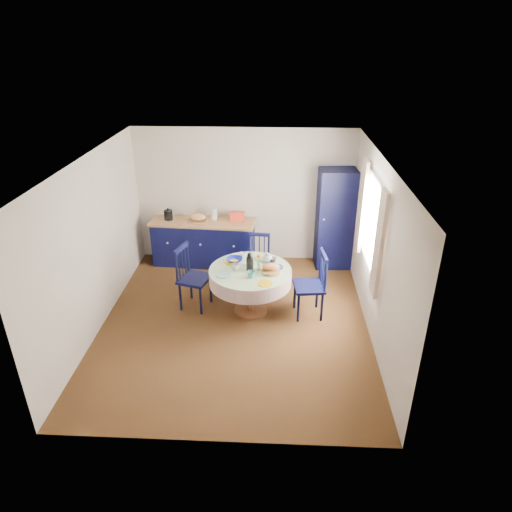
{
  "coord_description": "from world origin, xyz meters",
  "views": [
    {
      "loc": [
        0.6,
        -5.76,
        4.01
      ],
      "look_at": [
        0.31,
        0.2,
        1.04
      ],
      "focal_mm": 32.0,
      "sensor_mm": 36.0,
      "label": 1
    }
  ],
  "objects": [
    {
      "name": "mug_d",
      "position": [
        0.07,
        0.69,
        0.8
      ],
      "size": [
        0.1,
        0.1,
        0.09
      ],
      "primitive_type": "imported",
      "color": "silver",
      "rests_on": "dining_table"
    },
    {
      "name": "wall_right",
      "position": [
        2.0,
        0.0,
        1.25
      ],
      "size": [
        0.02,
        4.5,
        2.5
      ],
      "primitive_type": "cube",
      "color": "beige",
      "rests_on": "floor"
    },
    {
      "name": "dining_table",
      "position": [
        0.23,
        0.3,
        0.64
      ],
      "size": [
        1.25,
        1.25,
        1.04
      ],
      "color": "#512917",
      "rests_on": "floor"
    },
    {
      "name": "chair_far",
      "position": [
        0.3,
        1.23,
        0.46
      ],
      "size": [
        0.43,
        0.42,
        0.9
      ],
      "rotation": [
        0.0,
        0.0,
        -0.08
      ],
      "color": "black",
      "rests_on": "floor"
    },
    {
      "name": "ceiling",
      "position": [
        0.0,
        0.0,
        2.5
      ],
      "size": [
        4.5,
        4.5,
        0.0
      ],
      "primitive_type": "plane",
      "rotation": [
        3.14,
        0.0,
        0.0
      ],
      "color": "white",
      "rests_on": "wall_back"
    },
    {
      "name": "pantry_cabinet",
      "position": [
        1.66,
        2.0,
        0.92
      ],
      "size": [
        0.68,
        0.51,
        1.85
      ],
      "rotation": [
        0.0,
        0.0,
        0.07
      ],
      "color": "black",
      "rests_on": "floor"
    },
    {
      "name": "mug_b",
      "position": [
        0.25,
        0.05,
        0.81
      ],
      "size": [
        0.11,
        0.11,
        0.1
      ],
      "primitive_type": "imported",
      "color": "#296C66",
      "rests_on": "dining_table"
    },
    {
      "name": "mug_c",
      "position": [
        0.55,
        0.54,
        0.8
      ],
      "size": [
        0.11,
        0.11,
        0.09
      ],
      "primitive_type": "imported",
      "color": "black",
      "rests_on": "dining_table"
    },
    {
      "name": "chair_right",
      "position": [
        1.16,
        0.29,
        0.53
      ],
      "size": [
        0.5,
        0.52,
        1.05
      ],
      "rotation": [
        0.0,
        0.0,
        -1.45
      ],
      "color": "black",
      "rests_on": "floor"
    },
    {
      "name": "mug_a",
      "position": [
        -0.0,
        0.28,
        0.81
      ],
      "size": [
        0.12,
        0.12,
        0.1
      ],
      "primitive_type": "imported",
      "color": "silver",
      "rests_on": "dining_table"
    },
    {
      "name": "wall_left",
      "position": [
        -2.0,
        0.0,
        1.25
      ],
      "size": [
        0.02,
        4.5,
        2.5
      ],
      "primitive_type": "cube",
      "color": "beige",
      "rests_on": "floor"
    },
    {
      "name": "window",
      "position": [
        1.95,
        0.3,
        1.52
      ],
      "size": [
        0.1,
        1.74,
        1.45
      ],
      "color": "white",
      "rests_on": "wall_right"
    },
    {
      "name": "wall_back",
      "position": [
        0.0,
        2.25,
        1.25
      ],
      "size": [
        4.0,
        0.02,
        2.5
      ],
      "primitive_type": "cube",
      "color": "beige",
      "rests_on": "floor"
    },
    {
      "name": "kitchen_counter",
      "position": [
        -0.75,
        1.96,
        0.45
      ],
      "size": [
        1.96,
        0.72,
        1.1
      ],
      "rotation": [
        0.0,
        0.0,
        -0.07
      ],
      "color": "black",
      "rests_on": "floor"
    },
    {
      "name": "floor",
      "position": [
        0.0,
        0.0,
        0.0
      ],
      "size": [
        4.5,
        4.5,
        0.0
      ],
      "primitive_type": "plane",
      "color": "black",
      "rests_on": "ground"
    },
    {
      "name": "cobalt_bowl",
      "position": [
        -0.04,
        0.56,
        0.79
      ],
      "size": [
        0.24,
        0.24,
        0.06
      ],
      "primitive_type": "imported",
      "color": "navy",
      "rests_on": "dining_table"
    },
    {
      "name": "chair_left",
      "position": [
        -0.71,
        0.45,
        0.52
      ],
      "size": [
        0.55,
        0.57,
        1.04
      ],
      "rotation": [
        0.0,
        0.0,
        1.29
      ],
      "color": "black",
      "rests_on": "floor"
    }
  ]
}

